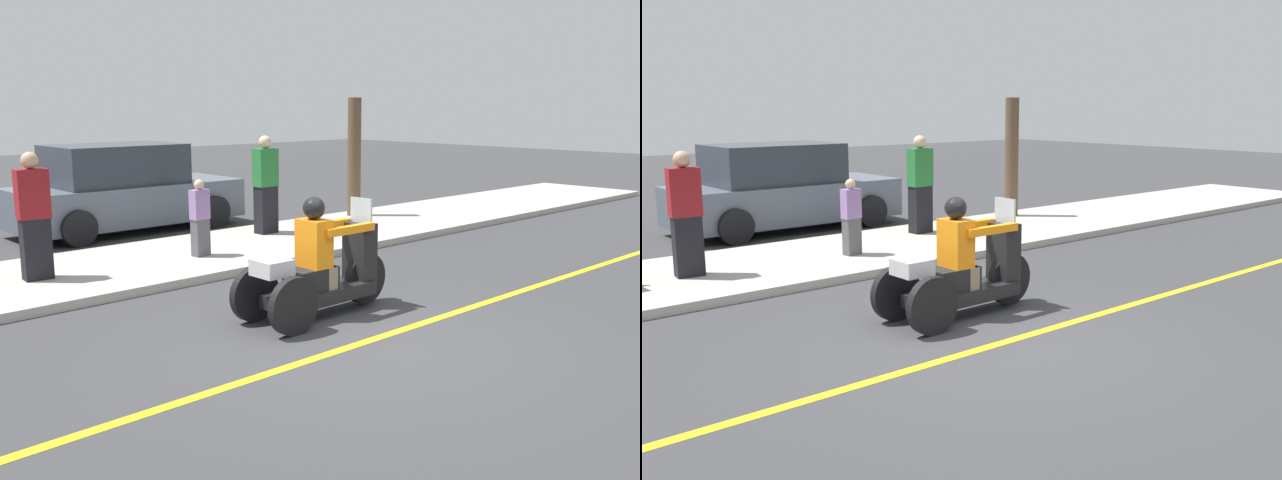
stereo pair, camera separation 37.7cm
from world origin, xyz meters
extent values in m
plane|color=#38383A|center=(0.00, 0.00, 0.00)|extent=(60.00, 60.00, 0.00)
cube|color=gold|center=(0.29, 0.00, 0.00)|extent=(24.00, 0.12, 0.01)
cube|color=#B2ADA3|center=(0.00, 4.60, 0.06)|extent=(28.00, 2.80, 0.12)
cylinder|color=black|center=(1.05, 1.02, 0.32)|extent=(0.64, 0.10, 0.64)
cylinder|color=black|center=(-0.41, 0.68, 0.32)|extent=(0.64, 0.10, 0.64)
cylinder|color=black|center=(-0.41, 1.36, 0.32)|extent=(0.64, 0.10, 0.64)
cube|color=black|center=(0.29, 1.02, 0.25)|extent=(1.43, 0.47, 0.16)
cube|color=black|center=(0.14, 1.02, 0.47)|extent=(0.57, 0.37, 0.26)
cube|color=black|center=(0.95, 1.02, 0.60)|extent=(0.24, 0.37, 0.85)
cube|color=silver|center=(0.97, 1.02, 1.17)|extent=(0.03, 0.34, 0.30)
cube|color=silver|center=(-0.43, 1.02, 0.69)|extent=(0.36, 0.37, 0.18)
cube|color=orange|center=(0.19, 1.02, 0.87)|extent=(0.26, 0.38, 0.55)
sphere|color=black|center=(0.19, 1.02, 1.28)|extent=(0.26, 0.26, 0.26)
cube|color=gray|center=(0.32, 0.90, 0.47)|extent=(0.14, 0.14, 0.26)
cube|color=gray|center=(0.32, 1.14, 0.47)|extent=(0.14, 0.14, 0.26)
cube|color=orange|center=(0.57, 0.82, 1.01)|extent=(0.75, 0.09, 0.09)
cube|color=orange|center=(0.57, 1.22, 1.01)|extent=(0.75, 0.09, 0.09)
cube|color=black|center=(-1.62, 4.53, 0.53)|extent=(0.39, 0.28, 0.82)
cube|color=maroon|center=(-1.62, 4.53, 1.27)|extent=(0.43, 0.28, 0.65)
sphere|color=tan|center=(-1.62, 4.53, 1.71)|extent=(0.22, 0.22, 0.22)
cube|color=black|center=(2.78, 5.14, 0.55)|extent=(0.38, 0.26, 0.85)
cube|color=#267233|center=(2.78, 5.14, 1.31)|extent=(0.43, 0.26, 0.67)
sphere|color=beige|center=(2.78, 5.14, 1.76)|extent=(0.23, 0.23, 0.23)
cube|color=#515156|center=(0.81, 4.29, 0.41)|extent=(0.27, 0.20, 0.57)
cube|color=#9972B2|center=(0.81, 4.29, 0.92)|extent=(0.30, 0.20, 0.45)
sphere|color=beige|center=(0.81, 4.29, 1.23)|extent=(0.16, 0.16, 0.16)
cube|color=slate|center=(1.41, 7.71, 0.55)|extent=(4.33, 1.78, 0.75)
cube|color=#2D333D|center=(1.19, 7.71, 1.30)|extent=(2.38, 1.60, 0.75)
cylinder|color=black|center=(2.82, 6.82, 0.32)|extent=(0.64, 0.22, 0.64)
cylinder|color=black|center=(2.82, 8.60, 0.32)|extent=(0.64, 0.22, 0.64)
cylinder|color=black|center=(0.00, 6.82, 0.32)|extent=(0.64, 0.22, 0.64)
cylinder|color=black|center=(0.00, 8.60, 0.32)|extent=(0.64, 0.22, 0.64)
cylinder|color=brown|center=(5.44, 5.51, 1.34)|extent=(0.28, 0.28, 2.43)
camera|label=1|loc=(-5.18, -4.85, 2.44)|focal=40.00mm
camera|label=2|loc=(-4.90, -5.10, 2.44)|focal=40.00mm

